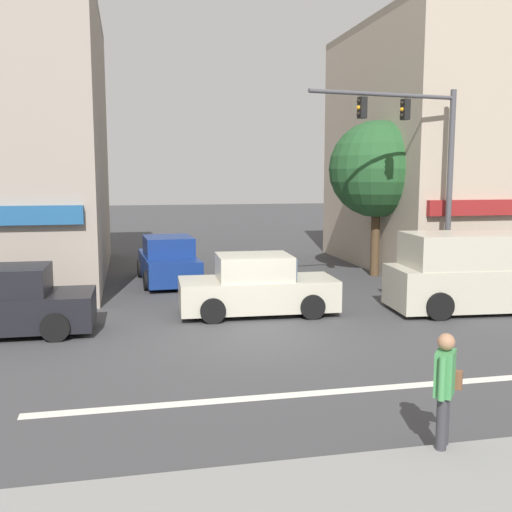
{
  "coord_description": "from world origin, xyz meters",
  "views": [
    {
      "loc": [
        -2.78,
        -12.76,
        3.67
      ],
      "look_at": [
        0.38,
        2.0,
        1.6
      ],
      "focal_mm": 42.0,
      "sensor_mm": 36.0,
      "label": 1
    }
  ],
  "objects_px": {
    "street_tree": "(377,169)",
    "traffic_light_mast": "(424,157)",
    "van_waiting_far": "(473,274)",
    "sedan_crossing_leftbound": "(257,287)",
    "sedan_parked_curbside": "(2,304)",
    "sedan_crossing_center": "(168,262)",
    "pedestrian_foreground_with_bag": "(445,387)"
  },
  "relations": [
    {
      "from": "street_tree",
      "to": "traffic_light_mast",
      "type": "bearing_deg",
      "value": -89.43
    },
    {
      "from": "van_waiting_far",
      "to": "sedan_crossing_leftbound",
      "type": "xyz_separation_m",
      "value": [
        -5.76,
        0.86,
        -0.29
      ]
    },
    {
      "from": "sedan_parked_curbside",
      "to": "sedan_crossing_leftbound",
      "type": "xyz_separation_m",
      "value": [
        6.15,
        0.8,
        0.0
      ]
    },
    {
      "from": "traffic_light_mast",
      "to": "sedan_crossing_leftbound",
      "type": "relative_size",
      "value": 1.49
    },
    {
      "from": "traffic_light_mast",
      "to": "sedan_crossing_center",
      "type": "height_order",
      "value": "traffic_light_mast"
    },
    {
      "from": "traffic_light_mast",
      "to": "sedan_crossing_leftbound",
      "type": "xyz_separation_m",
      "value": [
        -5.49,
        -1.61,
        -3.46
      ]
    },
    {
      "from": "sedan_crossing_leftbound",
      "to": "pedestrian_foreground_with_bag",
      "type": "height_order",
      "value": "pedestrian_foreground_with_bag"
    },
    {
      "from": "sedan_crossing_center",
      "to": "pedestrian_foreground_with_bag",
      "type": "relative_size",
      "value": 2.51
    },
    {
      "from": "pedestrian_foreground_with_bag",
      "to": "street_tree",
      "type": "bearing_deg",
      "value": 70.3
    },
    {
      "from": "traffic_light_mast",
      "to": "sedan_parked_curbside",
      "type": "height_order",
      "value": "traffic_light_mast"
    },
    {
      "from": "street_tree",
      "to": "van_waiting_far",
      "type": "relative_size",
      "value": 1.18
    },
    {
      "from": "van_waiting_far",
      "to": "sedan_parked_curbside",
      "type": "bearing_deg",
      "value": 179.7
    },
    {
      "from": "van_waiting_far",
      "to": "pedestrian_foreground_with_bag",
      "type": "relative_size",
      "value": 2.83
    },
    {
      "from": "sedan_crossing_center",
      "to": "pedestrian_foreground_with_bag",
      "type": "distance_m",
      "value": 13.87
    },
    {
      "from": "sedan_parked_curbside",
      "to": "pedestrian_foreground_with_bag",
      "type": "relative_size",
      "value": 2.47
    },
    {
      "from": "sedan_crossing_leftbound",
      "to": "pedestrian_foreground_with_bag",
      "type": "distance_m",
      "value": 8.47
    },
    {
      "from": "pedestrian_foreground_with_bag",
      "to": "sedan_parked_curbside",
      "type": "bearing_deg",
      "value": 131.65
    },
    {
      "from": "traffic_light_mast",
      "to": "sedan_crossing_leftbound",
      "type": "bearing_deg",
      "value": -163.66
    },
    {
      "from": "van_waiting_far",
      "to": "sedan_crossing_center",
      "type": "height_order",
      "value": "van_waiting_far"
    },
    {
      "from": "street_tree",
      "to": "sedan_parked_curbside",
      "type": "bearing_deg",
      "value": -153.51
    },
    {
      "from": "van_waiting_far",
      "to": "pedestrian_foreground_with_bag",
      "type": "distance_m",
      "value": 9.14
    },
    {
      "from": "sedan_parked_curbside",
      "to": "pedestrian_foreground_with_bag",
      "type": "distance_m",
      "value": 10.23
    },
    {
      "from": "sedan_crossing_leftbound",
      "to": "sedan_parked_curbside",
      "type": "bearing_deg",
      "value": -172.56
    },
    {
      "from": "sedan_crossing_center",
      "to": "pedestrian_foreground_with_bag",
      "type": "height_order",
      "value": "pedestrian_foreground_with_bag"
    },
    {
      "from": "sedan_parked_curbside",
      "to": "sedan_crossing_center",
      "type": "height_order",
      "value": "same"
    },
    {
      "from": "van_waiting_far",
      "to": "sedan_crossing_leftbound",
      "type": "distance_m",
      "value": 5.83
    },
    {
      "from": "sedan_parked_curbside",
      "to": "van_waiting_far",
      "type": "relative_size",
      "value": 0.87
    },
    {
      "from": "traffic_light_mast",
      "to": "van_waiting_far",
      "type": "relative_size",
      "value": 1.31
    },
    {
      "from": "street_tree",
      "to": "sedan_parked_curbside",
      "type": "relative_size",
      "value": 1.35
    },
    {
      "from": "sedan_crossing_leftbound",
      "to": "traffic_light_mast",
      "type": "bearing_deg",
      "value": 16.34
    },
    {
      "from": "street_tree",
      "to": "sedan_parked_curbside",
      "type": "xyz_separation_m",
      "value": [
        -11.6,
        -5.78,
        -3.12
      ]
    },
    {
      "from": "street_tree",
      "to": "sedan_crossing_leftbound",
      "type": "relative_size",
      "value": 1.34
    }
  ]
}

